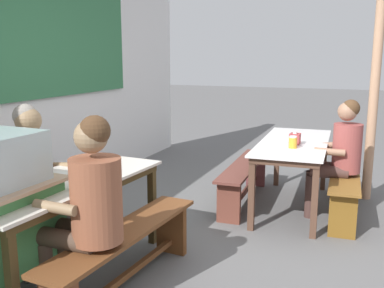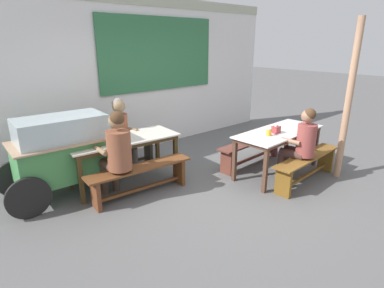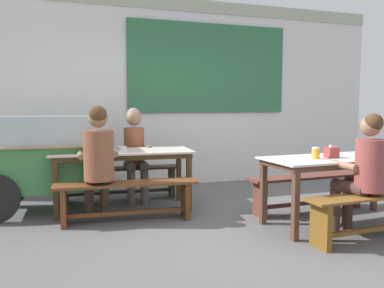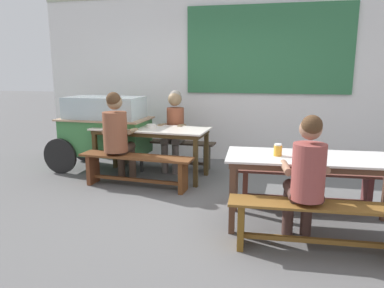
# 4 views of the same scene
# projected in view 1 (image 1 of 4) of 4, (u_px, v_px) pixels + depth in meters

# --- Properties ---
(ground_plane) EXTENTS (40.00, 40.00, 0.00)m
(ground_plane) POSITION_uv_depth(u_px,v_px,m) (240.00, 237.00, 4.19)
(ground_plane) COLOR #5F5E5E
(backdrop_wall) EXTENTS (7.27, 0.23, 3.07)m
(backdrop_wall) POSITION_uv_depth(u_px,v_px,m) (26.00, 64.00, 4.78)
(backdrop_wall) COLOR white
(backdrop_wall) RESTS_ON ground_plane
(dining_table_far) EXTENTS (1.80, 0.85, 0.76)m
(dining_table_far) POSITION_uv_depth(u_px,v_px,m) (64.00, 190.00, 3.36)
(dining_table_far) COLOR silver
(dining_table_far) RESTS_ON ground_plane
(dining_table_near) EXTENTS (1.82, 0.79, 0.76)m
(dining_table_near) POSITION_uv_depth(u_px,v_px,m) (294.00, 148.00, 4.88)
(dining_table_near) COLOR silver
(dining_table_near) RESTS_ON ground_plane
(bench_far_back) EXTENTS (1.74, 0.41, 0.46)m
(bench_far_back) POSITION_uv_depth(u_px,v_px,m) (15.00, 224.00, 3.68)
(bench_far_back) COLOR #413328
(bench_far_back) RESTS_ON ground_plane
(bench_far_front) EXTENTS (1.64, 0.43, 0.46)m
(bench_far_front) POSITION_uv_depth(u_px,v_px,m) (125.00, 249.00, 3.20)
(bench_far_front) COLOR brown
(bench_far_front) RESTS_ON ground_plane
(bench_near_back) EXTENTS (1.66, 0.36, 0.46)m
(bench_near_back) POSITION_uv_depth(u_px,v_px,m) (244.00, 176.00, 5.14)
(bench_near_back) COLOR brown
(bench_near_back) RESTS_ON ground_plane
(bench_near_front) EXTENTS (1.67, 0.37, 0.46)m
(bench_near_front) POSITION_uv_depth(u_px,v_px,m) (344.00, 186.00, 4.78)
(bench_near_front) COLOR brown
(bench_near_front) RESTS_ON ground_plane
(person_near_front) EXTENTS (0.44, 0.55, 1.26)m
(person_near_front) POSITION_uv_depth(u_px,v_px,m) (339.00, 152.00, 4.59)
(person_near_front) COLOR #4A302B
(person_near_front) RESTS_ON ground_plane
(person_left_back_turned) EXTENTS (0.45, 0.60, 1.33)m
(person_left_back_turned) POSITION_uv_depth(u_px,v_px,m) (88.00, 202.00, 2.87)
(person_left_back_turned) COLOR #4D3A2D
(person_left_back_turned) RESTS_ON ground_plane
(person_center_facing) EXTENTS (0.40, 0.51, 1.30)m
(person_center_facing) POSITION_uv_depth(u_px,v_px,m) (36.00, 169.00, 3.74)
(person_center_facing) COLOR #675C57
(person_center_facing) RESTS_ON ground_plane
(tissue_box) EXTENTS (0.13, 0.11, 0.14)m
(tissue_box) POSITION_uv_depth(u_px,v_px,m) (295.00, 139.00, 4.70)
(tissue_box) COLOR #9C383A
(tissue_box) RESTS_ON dining_table_near
(condiment_jar) EXTENTS (0.08, 0.08, 0.13)m
(condiment_jar) POSITION_uv_depth(u_px,v_px,m) (293.00, 142.00, 4.50)
(condiment_jar) COLOR gold
(condiment_jar) RESTS_ON dining_table_near
(soup_bowl) EXTENTS (0.14, 0.14, 0.05)m
(soup_bowl) POSITION_uv_depth(u_px,v_px,m) (58.00, 177.00, 3.35)
(soup_bowl) COLOR silver
(soup_bowl) RESTS_ON dining_table_far
(wooden_support_post) EXTENTS (0.11, 0.11, 2.57)m
(wooden_support_post) POSITION_uv_depth(u_px,v_px,m) (374.00, 92.00, 5.07)
(wooden_support_post) COLOR tan
(wooden_support_post) RESTS_ON ground_plane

